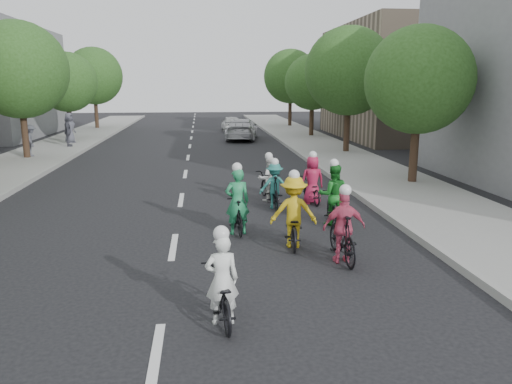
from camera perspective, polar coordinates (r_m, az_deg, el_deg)
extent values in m
plane|color=black|center=(12.20, -9.41, -6.18)|extent=(120.00, 120.00, 0.00)
cube|color=#999993|center=(22.90, -23.40, 1.83)|extent=(0.18, 80.00, 0.18)
cube|color=gray|center=(23.06, 12.22, 2.59)|extent=(4.00, 80.00, 0.15)
cube|color=#999993|center=(22.52, 7.50, 2.58)|extent=(0.18, 80.00, 0.18)
cube|color=gray|center=(38.71, 17.35, 11.93)|extent=(10.00, 14.00, 8.00)
cylinder|color=black|center=(28.14, -24.88, 5.83)|extent=(0.32, 0.32, 2.48)
sphere|color=#254B19|center=(28.03, -25.49, 12.50)|extent=(4.80, 4.80, 4.80)
cylinder|color=black|center=(36.76, -20.48, 7.26)|extent=(0.32, 0.32, 2.27)
sphere|color=#254B19|center=(36.66, -20.82, 11.67)|extent=(4.00, 4.00, 4.00)
cylinder|color=black|center=(45.52, -17.77, 8.38)|extent=(0.32, 0.32, 2.48)
sphere|color=#254B19|center=(45.45, -18.05, 12.51)|extent=(4.80, 4.80, 4.80)
cylinder|color=black|center=(20.06, 17.58, 3.96)|extent=(0.32, 0.32, 2.27)
sphere|color=#254B19|center=(19.88, 18.11, 12.08)|extent=(4.00, 4.00, 4.00)
cylinder|color=black|center=(28.45, 10.31, 6.82)|extent=(0.32, 0.32, 2.48)
sphere|color=#254B19|center=(28.35, 10.57, 13.43)|extent=(4.80, 4.80, 4.80)
cylinder|color=black|center=(37.15, 6.35, 7.99)|extent=(0.32, 0.32, 2.27)
sphere|color=#254B19|center=(37.05, 6.46, 12.37)|extent=(4.00, 4.00, 4.00)
cylinder|color=black|center=(45.95, 3.90, 8.96)|extent=(0.32, 0.32, 2.48)
sphere|color=#254B19|center=(45.89, 3.96, 13.05)|extent=(4.80, 4.80, 4.80)
imported|color=black|center=(8.34, -3.91, -11.69)|extent=(0.73, 1.71, 0.87)
imported|color=white|center=(8.13, -3.91, -9.96)|extent=(0.58, 0.41, 1.50)
sphere|color=white|center=(7.87, -3.99, -4.77)|extent=(0.26, 0.26, 0.26)
imported|color=black|center=(14.05, 8.65, -1.72)|extent=(0.60, 1.59, 0.94)
imported|color=#187021|center=(13.87, 8.80, -0.30)|extent=(0.88, 0.72, 1.69)
sphere|color=white|center=(13.71, 8.92, 3.24)|extent=(0.26, 0.26, 0.26)
imported|color=black|center=(12.05, 4.20, -3.91)|extent=(0.84, 1.87, 0.95)
imported|color=gold|center=(11.85, 4.32, -2.26)|extent=(1.18, 0.77, 1.72)
sphere|color=white|center=(11.66, 4.39, 1.93)|extent=(0.26, 0.26, 0.26)
imported|color=black|center=(11.12, 9.83, -5.07)|extent=(0.56, 1.83, 1.09)
imported|color=#D34A6D|center=(10.96, 10.03, -3.97)|extent=(0.94, 0.41, 1.59)
sphere|color=white|center=(10.76, 10.18, 0.20)|extent=(0.26, 0.26, 0.26)
imported|color=black|center=(16.44, 6.35, 0.21)|extent=(0.72, 1.65, 0.84)
imported|color=#AD1B41|center=(16.27, 6.46, 1.41)|extent=(0.82, 0.58, 1.58)
sphere|color=white|center=(16.14, 6.52, 4.22)|extent=(0.26, 0.26, 0.26)
imported|color=black|center=(13.02, -2.16, -2.72)|extent=(0.57, 1.57, 0.92)
imported|color=#258954|center=(12.83, -2.14, -1.10)|extent=(0.66, 0.47, 1.73)
sphere|color=white|center=(12.65, -2.18, 2.80)|extent=(0.26, 0.26, 0.26)
imported|color=black|center=(16.71, 1.41, 0.65)|extent=(0.87, 1.85, 0.93)
imported|color=white|center=(16.56, 1.46, 1.51)|extent=(0.79, 0.66, 1.48)
sphere|color=white|center=(16.44, 1.48, 4.12)|extent=(0.26, 0.26, 0.26)
imported|color=black|center=(15.70, 2.07, 0.10)|extent=(0.50, 1.74, 1.05)
imported|color=#26746D|center=(15.56, 2.12, 0.73)|extent=(0.93, 0.54, 1.44)
sphere|color=white|center=(15.43, 2.15, 3.42)|extent=(0.26, 0.26, 0.26)
imported|color=silver|center=(35.33, -1.63, 7.19)|extent=(2.86, 5.35, 1.47)
imported|color=white|center=(42.01, -2.82, 7.84)|extent=(1.62, 3.78, 1.27)
imported|color=#525460|center=(28.54, -24.33, 5.39)|extent=(0.96, 1.20, 1.63)
imported|color=#494955|center=(32.23, -20.71, 6.47)|extent=(0.69, 1.11, 1.77)
imported|color=#4D4E5A|center=(34.12, -20.52, 6.88)|extent=(0.84, 1.06, 1.92)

